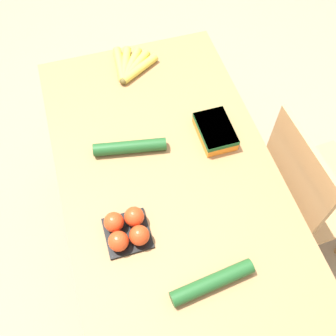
{
  "coord_description": "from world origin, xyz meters",
  "views": [
    {
      "loc": [
        0.68,
        -0.2,
        1.96
      ],
      "look_at": [
        0.0,
        0.0,
        0.79
      ],
      "focal_mm": 42.0,
      "sensor_mm": 36.0,
      "label": 1
    }
  ],
  "objects_px": {
    "cucumber_near": "(212,282)",
    "cucumber_far": "(130,147)",
    "chair": "(308,194)",
    "carrot_bag": "(215,131)",
    "banana_bunch": "(130,66)",
    "tomato_pack": "(127,229)"
  },
  "relations": [
    {
      "from": "chair",
      "to": "cucumber_near",
      "type": "distance_m",
      "value": 0.73
    },
    {
      "from": "chair",
      "to": "cucumber_near",
      "type": "bearing_deg",
      "value": 115.13
    },
    {
      "from": "cucumber_near",
      "to": "cucumber_far",
      "type": "height_order",
      "value": "same"
    },
    {
      "from": "banana_bunch",
      "to": "tomato_pack",
      "type": "relative_size",
      "value": 1.42
    },
    {
      "from": "chair",
      "to": "banana_bunch",
      "type": "relative_size",
      "value": 4.35
    },
    {
      "from": "banana_bunch",
      "to": "cucumber_near",
      "type": "height_order",
      "value": "cucumber_near"
    },
    {
      "from": "banana_bunch",
      "to": "cucumber_far",
      "type": "bearing_deg",
      "value": -13.67
    },
    {
      "from": "chair",
      "to": "cucumber_far",
      "type": "bearing_deg",
      "value": 68.36
    },
    {
      "from": "banana_bunch",
      "to": "carrot_bag",
      "type": "xyz_separation_m",
      "value": [
        0.43,
        0.22,
        0.01
      ]
    },
    {
      "from": "chair",
      "to": "carrot_bag",
      "type": "height_order",
      "value": "chair"
    },
    {
      "from": "cucumber_near",
      "to": "cucumber_far",
      "type": "bearing_deg",
      "value": -167.62
    },
    {
      "from": "banana_bunch",
      "to": "cucumber_far",
      "type": "xyz_separation_m",
      "value": [
        0.4,
        -0.1,
        0.01
      ]
    },
    {
      "from": "cucumber_far",
      "to": "banana_bunch",
      "type": "bearing_deg",
      "value": 166.33
    },
    {
      "from": "carrot_bag",
      "to": "cucumber_far",
      "type": "bearing_deg",
      "value": -94.25
    },
    {
      "from": "chair",
      "to": "banana_bunch",
      "type": "bearing_deg",
      "value": 40.15
    },
    {
      "from": "chair",
      "to": "banana_bunch",
      "type": "height_order",
      "value": "chair"
    },
    {
      "from": "banana_bunch",
      "to": "chair",
      "type": "bearing_deg",
      "value": 43.24
    },
    {
      "from": "chair",
      "to": "tomato_pack",
      "type": "bearing_deg",
      "value": 92.69
    },
    {
      "from": "banana_bunch",
      "to": "carrot_bag",
      "type": "bearing_deg",
      "value": 27.36
    },
    {
      "from": "tomato_pack",
      "to": "carrot_bag",
      "type": "xyz_separation_m",
      "value": [
        -0.29,
        0.41,
        -0.01
      ]
    },
    {
      "from": "cucumber_far",
      "to": "chair",
      "type": "bearing_deg",
      "value": 71.45
    },
    {
      "from": "chair",
      "to": "banana_bunch",
      "type": "distance_m",
      "value": 0.93
    }
  ]
}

